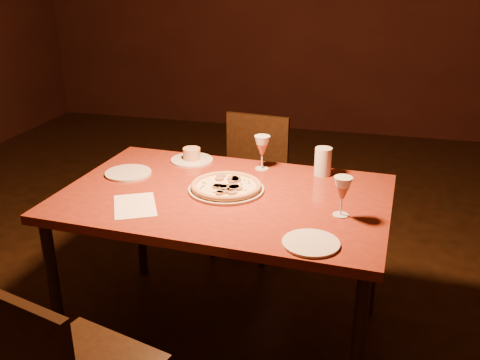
# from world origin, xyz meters

# --- Properties ---
(floor) EXTENTS (7.00, 7.00, 0.00)m
(floor) POSITION_xyz_m (0.00, 0.00, 0.00)
(floor) COLOR #301D10
(floor) RESTS_ON ground
(dining_table) EXTENTS (1.47, 0.99, 0.76)m
(dining_table) POSITION_xyz_m (0.08, -0.13, 0.70)
(dining_table) COLOR maroon
(dining_table) RESTS_ON floor
(chair_far) EXTENTS (0.45, 0.45, 0.84)m
(chair_far) POSITION_xyz_m (-0.03, 0.80, 0.47)
(chair_far) COLOR black
(chair_far) RESTS_ON floor
(pizza_plate) EXTENTS (0.34, 0.34, 0.04)m
(pizza_plate) POSITION_xyz_m (0.07, -0.09, 0.78)
(pizza_plate) COLOR silver
(pizza_plate) RESTS_ON dining_table
(ramekin_saucer) EXTENTS (0.22, 0.22, 0.07)m
(ramekin_saucer) POSITION_xyz_m (-0.20, 0.24, 0.79)
(ramekin_saucer) COLOR silver
(ramekin_saucer) RESTS_ON dining_table
(wine_glass_far) EXTENTS (0.08, 0.08, 0.17)m
(wine_glass_far) POSITION_xyz_m (0.17, 0.21, 0.85)
(wine_glass_far) COLOR #A25C43
(wine_glass_far) RESTS_ON dining_table
(wine_glass_right) EXTENTS (0.07, 0.07, 0.17)m
(wine_glass_right) POSITION_xyz_m (0.59, -0.22, 0.85)
(wine_glass_right) COLOR #A25C43
(wine_glass_right) RESTS_ON dining_table
(water_tumbler) EXTENTS (0.08, 0.08, 0.13)m
(water_tumbler) POSITION_xyz_m (0.47, 0.21, 0.83)
(water_tumbler) COLOR silver
(water_tumbler) RESTS_ON dining_table
(side_plate_left) EXTENTS (0.22, 0.22, 0.01)m
(side_plate_left) POSITION_xyz_m (-0.44, -0.02, 0.77)
(side_plate_left) COLOR silver
(side_plate_left) RESTS_ON dining_table
(side_plate_near) EXTENTS (0.21, 0.21, 0.01)m
(side_plate_near) POSITION_xyz_m (0.51, -0.49, 0.77)
(side_plate_near) COLOR silver
(side_plate_near) RESTS_ON dining_table
(menu_card) EXTENTS (0.26, 0.30, 0.00)m
(menu_card) POSITION_xyz_m (-0.25, -0.34, 0.76)
(menu_card) COLOR white
(menu_card) RESTS_ON dining_table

